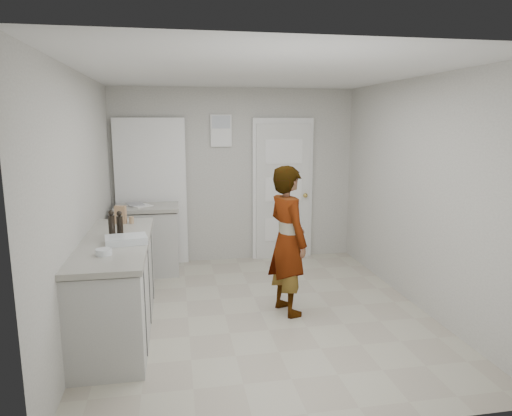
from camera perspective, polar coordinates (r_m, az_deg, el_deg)
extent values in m
plane|color=#ADA391|center=(5.06, 0.57, -12.86)|extent=(4.00, 4.00, 0.00)
plane|color=#A7A59E|center=(6.65, -2.61, 4.04)|extent=(3.50, 0.00, 3.50)
plane|color=#A7A59E|center=(2.80, 8.25, -5.40)|extent=(3.50, 0.00, 3.50)
plane|color=#A7A59E|center=(4.70, -20.85, 0.55)|extent=(0.00, 4.00, 4.00)
plane|color=#A7A59E|center=(5.31, 19.51, 1.73)|extent=(0.00, 4.00, 4.00)
plane|color=silver|center=(4.66, 0.63, 16.60)|extent=(4.00, 4.00, 0.00)
cube|color=silver|center=(6.75, 3.39, 1.98)|extent=(0.80, 0.05, 2.00)
cube|color=white|center=(6.77, 3.33, 2.27)|extent=(0.90, 0.04, 2.10)
sphere|color=#B59745|center=(6.79, 6.19, 1.57)|extent=(0.07, 0.07, 0.07)
cube|color=white|center=(6.56, -4.39, 9.62)|extent=(0.30, 0.02, 0.45)
cube|color=black|center=(6.61, -12.94, 1.72)|extent=(0.90, 0.05, 2.04)
cube|color=white|center=(6.58, -12.95, 1.76)|extent=(0.98, 0.02, 2.10)
cube|color=#AFAFAB|center=(4.67, -16.96, -9.70)|extent=(0.60, 1.90, 0.86)
cube|color=black|center=(4.82, -16.70, -14.05)|extent=(0.56, 1.86, 0.08)
cube|color=#A4A196|center=(4.53, -17.28, -4.12)|extent=(0.64, 1.96, 0.05)
cube|color=#AFAFAB|center=(6.32, -13.34, -4.18)|extent=(0.80, 0.55, 0.86)
cube|color=black|center=(6.43, -13.19, -7.54)|extent=(0.75, 0.54, 0.08)
cube|color=#A4A196|center=(6.22, -13.53, 0.02)|extent=(0.84, 0.61, 0.05)
imported|color=silver|center=(4.83, 3.98, -4.08)|extent=(0.54, 0.67, 1.59)
cube|color=#926E49|center=(5.20, -16.57, -0.81)|extent=(0.13, 0.08, 0.20)
cylinder|color=tan|center=(5.19, -15.29, -1.45)|extent=(0.05, 0.05, 0.08)
cylinder|color=black|center=(4.66, -16.65, -2.14)|extent=(0.06, 0.06, 0.19)
sphere|color=black|center=(4.64, -16.73, -0.66)|extent=(0.05, 0.05, 0.05)
cylinder|color=black|center=(4.56, -17.58, -2.26)|extent=(0.06, 0.06, 0.22)
sphere|color=black|center=(4.54, -17.68, -0.55)|extent=(0.05, 0.05, 0.05)
cube|color=silver|center=(4.37, -15.93, -3.82)|extent=(0.41, 0.32, 0.07)
cube|color=silver|center=(4.37, -15.93, -3.92)|extent=(0.36, 0.27, 0.05)
cylinder|color=silver|center=(4.04, -18.49, -5.23)|extent=(0.14, 0.14, 0.05)
sphere|color=white|center=(4.03, -18.80, -5.28)|extent=(0.05, 0.05, 0.05)
sphere|color=white|center=(4.05, -18.19, -5.19)|extent=(0.05, 0.05, 0.05)
cube|color=white|center=(6.26, -14.33, 0.33)|extent=(0.37, 0.38, 0.01)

